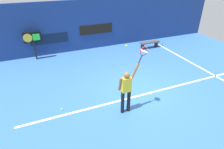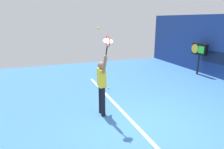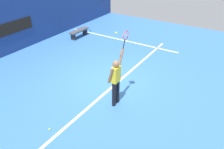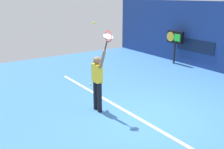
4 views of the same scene
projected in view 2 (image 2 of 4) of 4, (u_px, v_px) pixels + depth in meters
name	position (u px, v px, depth m)	size (l,w,h in m)	color
ground_plane	(148.00, 126.00, 5.70)	(18.00, 18.00, 0.00)	#3870B2
sponsor_banner_portside	(219.00, 58.00, 10.06)	(2.20, 0.03, 0.60)	#0C1933
court_baseline	(138.00, 128.00, 5.59)	(10.00, 0.10, 0.01)	white
tennis_player	(102.00, 84.00, 6.13)	(0.71, 0.31, 1.96)	black
tennis_racket	(108.00, 42.00, 5.25)	(0.41, 0.27, 0.62)	black
tennis_ball	(99.00, 28.00, 5.76)	(0.07, 0.07, 0.07)	#CCE033
scoreboard_clock	(199.00, 51.00, 10.69)	(0.96, 0.20, 1.67)	black
spare_ball	(109.00, 88.00, 8.72)	(0.07, 0.07, 0.07)	#CCE033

